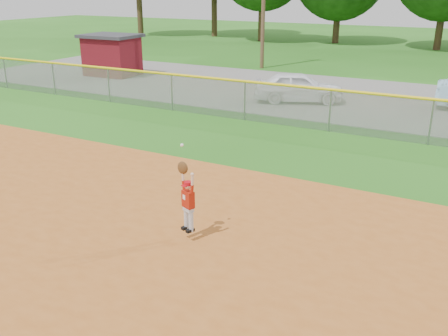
{
  "coord_description": "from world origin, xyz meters",
  "views": [
    {
      "loc": [
        4.83,
        -6.85,
        4.92
      ],
      "look_at": [
        -0.07,
        2.27,
        1.1
      ],
      "focal_mm": 40.0,
      "sensor_mm": 36.0,
      "label": 1
    }
  ],
  "objects": [
    {
      "name": "utility_shed",
      "position": [
        -14.39,
        15.45,
        1.18
      ],
      "size": [
        3.15,
        2.49,
        2.31
      ],
      "color": "#550C13",
      "rests_on": "ground"
    },
    {
      "name": "ballplayer",
      "position": [
        -0.1,
        0.78,
        0.96
      ],
      "size": [
        0.47,
        0.31,
        1.8
      ],
      "color": "silver",
      "rests_on": "ground"
    },
    {
      "name": "car_white_a",
      "position": [
        -2.6,
        13.89,
        0.69
      ],
      "size": [
        4.17,
        2.97,
        1.32
      ],
      "primitive_type": "imported",
      "rotation": [
        0.0,
        0.0,
        1.98
      ],
      "color": "white",
      "rests_on": "parking_strip"
    },
    {
      "name": "ground",
      "position": [
        0.0,
        0.0,
        0.0
      ],
      "size": [
        120.0,
        120.0,
        0.0
      ],
      "primitive_type": "plane",
      "color": "#236116",
      "rests_on": "ground"
    },
    {
      "name": "outfield_fence",
      "position": [
        0.0,
        10.0,
        0.88
      ],
      "size": [
        40.06,
        0.1,
        1.55
      ],
      "color": "gray",
      "rests_on": "ground"
    },
    {
      "name": "parking_strip",
      "position": [
        0.0,
        16.0,
        0.01
      ],
      "size": [
        44.0,
        10.0,
        0.03
      ],
      "primitive_type": "cube",
      "color": "#65635E",
      "rests_on": "ground"
    }
  ]
}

